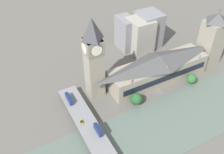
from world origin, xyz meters
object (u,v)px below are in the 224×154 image
at_px(clock_tower, 94,57).
at_px(double_decker_bus_rear, 98,130).
at_px(parliament_hall, 158,68).
at_px(car_northbound_mid, 81,122).
at_px(road_bridge, 102,150).
at_px(victoria_tower, 212,39).
at_px(double_decker_bus_mid, 69,98).

xyz_separation_m(clock_tower, double_decker_bus_rear, (-43.25, 18.10, -28.15)).
relative_size(parliament_hall, clock_tower, 1.32).
bearing_deg(clock_tower, car_northbound_mid, 140.15).
height_order(clock_tower, road_bridge, clock_tower).
bearing_deg(victoria_tower, road_bridge, 108.62).
height_order(clock_tower, double_decker_bus_rear, clock_tower).
height_order(double_decker_bus_rear, car_northbound_mid, double_decker_bus_rear).
bearing_deg(car_northbound_mid, parliament_hall, -76.59).
relative_size(victoria_tower, double_decker_bus_rear, 5.42).
distance_m(parliament_hall, double_decker_bus_mid, 81.56).
relative_size(road_bridge, double_decker_bus_rear, 13.11).
bearing_deg(double_decker_bus_rear, victoria_tower, -76.22).
height_order(parliament_hall, double_decker_bus_mid, parliament_hall).
distance_m(victoria_tower, double_decker_bus_rear, 138.27).
bearing_deg(road_bridge, car_northbound_mid, 7.05).
height_order(road_bridge, double_decker_bus_rear, double_decker_bus_rear).
bearing_deg(double_decker_bus_mid, double_decker_bus_rear, -169.83).
xyz_separation_m(parliament_hall, victoria_tower, (0.05, -58.88, 12.66)).
distance_m(parliament_hall, car_northbound_mid, 83.90).
height_order(road_bridge, car_northbound_mid, car_northbound_mid).
bearing_deg(double_decker_bus_rear, car_northbound_mid, 27.77).
bearing_deg(parliament_hall, car_northbound_mid, 103.41).
distance_m(clock_tower, double_decker_bus_mid, 38.04).
bearing_deg(car_northbound_mid, road_bridge, -172.95).
relative_size(victoria_tower, double_decker_bus_mid, 4.62).
bearing_deg(parliament_hall, double_decker_bus_mid, 86.16).
xyz_separation_m(parliament_hall, road_bridge, (-46.11, 78.10, -7.88)).
bearing_deg(parliament_hall, clock_tower, 79.33).
relative_size(victoria_tower, car_northbound_mid, 13.77).
xyz_separation_m(victoria_tower, double_decker_bus_rear, (-32.70, 133.32, -16.60)).
distance_m(double_decker_bus_mid, car_northbound_mid, 24.95).
bearing_deg(road_bridge, parliament_hall, -59.45).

